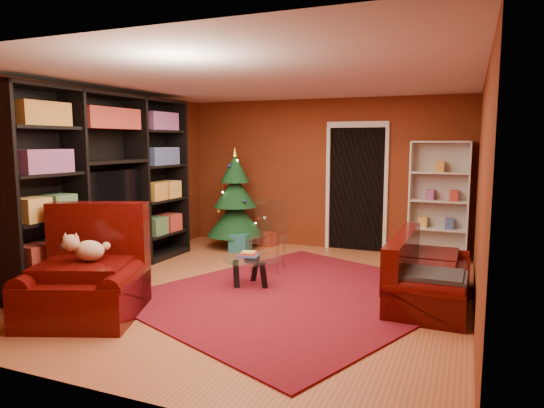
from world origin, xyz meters
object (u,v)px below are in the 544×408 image
at_px(rug, 298,295).
at_px(christmas_tree, 235,199).
at_px(gift_box_teal, 240,242).
at_px(acrylic_chair, 268,240).
at_px(media_unit, 108,185).
at_px(white_bookshelf, 439,201).
at_px(coffee_table, 252,272).
at_px(armchair, 84,273).
at_px(dog, 90,251).
at_px(gift_box_red, 268,239).
at_px(sofa, 431,268).

bearing_deg(rug, christmas_tree, 131.67).
relative_size(gift_box_teal, acrylic_chair, 0.34).
distance_m(media_unit, white_bookshelf, 5.00).
bearing_deg(media_unit, coffee_table, 5.94).
height_order(armchair, dog, armchair).
height_order(rug, media_unit, media_unit).
bearing_deg(gift_box_red, armchair, -95.75).
relative_size(white_bookshelf, coffee_table, 2.57).
bearing_deg(christmas_tree, coffee_table, -58.47).
xyz_separation_m(media_unit, armchair, (0.93, -1.49, -0.78)).
height_order(gift_box_teal, acrylic_chair, acrylic_chair).
xyz_separation_m(rug, dog, (-1.84, -1.47, 0.70)).
xyz_separation_m(gift_box_teal, acrylic_chair, (0.93, -1.00, 0.31)).
height_order(gift_box_teal, dog, dog).
xyz_separation_m(media_unit, christmas_tree, (0.86, 2.23, -0.40)).
relative_size(gift_box_teal, white_bookshelf, 0.16).
xyz_separation_m(armchair, sofa, (3.36, 1.95, -0.08)).
bearing_deg(media_unit, armchair, -56.69).
height_order(christmas_tree, gift_box_red, christmas_tree).
relative_size(media_unit, sofa, 1.78).
relative_size(coffee_table, acrylic_chair, 0.80).
bearing_deg(gift_box_teal, coffee_table, -59.86).
height_order(armchair, sofa, armchair).
height_order(media_unit, white_bookshelf, media_unit).
xyz_separation_m(dog, sofa, (3.33, 1.89, -0.32)).
bearing_deg(christmas_tree, gift_box_teal, -50.78).
bearing_deg(acrylic_chair, rug, -57.21).
bearing_deg(coffee_table, acrylic_chair, 97.36).
bearing_deg(armchair, christmas_tree, 70.25).
height_order(rug, dog, dog).
bearing_deg(gift_box_teal, christmas_tree, 129.22).
relative_size(rug, armchair, 2.95).
xyz_separation_m(sofa, coffee_table, (-2.18, -0.29, -0.20)).
bearing_deg(sofa, dog, 120.53).
bearing_deg(dog, coffee_table, 33.16).
bearing_deg(dog, rug, 17.70).
relative_size(media_unit, acrylic_chair, 3.53).
height_order(sofa, acrylic_chair, acrylic_chair).
bearing_deg(sofa, white_bookshelf, 2.85).
bearing_deg(gift_box_teal, armchair, -92.63).
distance_m(white_bookshelf, coffee_table, 3.34).
bearing_deg(rug, media_unit, -179.08).
xyz_separation_m(white_bookshelf, armchair, (-3.29, -4.14, -0.46)).
bearing_deg(christmas_tree, armchair, -88.82).
distance_m(media_unit, acrylic_chair, 2.36).
height_order(rug, armchair, armchair).
height_order(christmas_tree, white_bookshelf, white_bookshelf).
bearing_deg(acrylic_chair, dog, -122.39).
xyz_separation_m(gift_box_red, sofa, (2.96, -2.10, 0.28)).
xyz_separation_m(christmas_tree, armchair, (0.08, -3.72, -0.38)).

